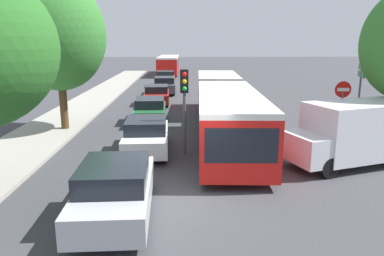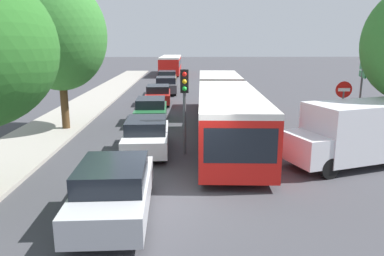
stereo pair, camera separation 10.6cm
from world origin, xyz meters
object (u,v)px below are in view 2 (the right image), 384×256
at_px(articulated_bus, 224,104).
at_px(traffic_light, 184,93).
at_px(city_bus_rear, 171,64).
at_px(tree_left_mid, 59,35).
at_px(queued_car_white, 147,135).
at_px(queued_car_graphite, 166,85).
at_px(direction_sign_post, 362,83).
at_px(queued_car_tan, 167,78).
at_px(queued_car_silver, 114,189).
at_px(no_entry_sign, 343,104).
at_px(queued_car_red, 158,95).
at_px(queued_car_green, 151,110).
at_px(white_van, 357,132).

bearing_deg(articulated_bus, traffic_light, -23.70).
relative_size(city_bus_rear, traffic_light, 3.38).
bearing_deg(tree_left_mid, queued_car_white, -40.99).
height_order(queued_car_graphite, direction_sign_post, direction_sign_post).
relative_size(articulated_bus, queued_car_tan, 3.69).
distance_m(queued_car_silver, direction_sign_post, 13.20).
bearing_deg(city_bus_rear, queued_car_white, -178.57).
relative_size(no_entry_sign, tree_left_mid, 0.38).
xyz_separation_m(articulated_bus, tree_left_mid, (-8.02, 0.19, 3.33)).
distance_m(queued_car_tan, traffic_light, 23.82).
relative_size(queued_car_graphite, traffic_light, 1.25).
relative_size(queued_car_red, queued_car_tan, 0.91).
height_order(city_bus_rear, queued_car_red, city_bus_rear).
xyz_separation_m(queued_car_green, tree_left_mid, (-4.17, -1.96, 4.03)).
distance_m(queued_car_graphite, traffic_light, 18.04).
bearing_deg(no_entry_sign, queued_car_tan, -159.62).
bearing_deg(direction_sign_post, queued_car_green, -3.68).
bearing_deg(queued_car_silver, no_entry_sign, -54.54).
height_order(queued_car_white, queued_car_red, queued_car_white).
relative_size(traffic_light, direction_sign_post, 0.94).
bearing_deg(articulated_bus, city_bus_rear, -170.94).
bearing_deg(queued_car_silver, queued_car_green, -1.72).
xyz_separation_m(queued_car_silver, direction_sign_post, (10.14, 8.25, 1.81)).
bearing_deg(no_entry_sign, direction_sign_post, 137.93).
bearing_deg(queued_car_green, queued_car_graphite, -3.36).
bearing_deg(queued_car_white, queued_car_red, -0.33).
xyz_separation_m(queued_car_white, tree_left_mid, (-4.48, 3.89, 4.02)).
relative_size(queued_car_tan, no_entry_sign, 1.58).
bearing_deg(queued_car_green, tree_left_mid, 113.44).
distance_m(queued_car_white, direction_sign_post, 10.31).
xyz_separation_m(queued_car_silver, tree_left_mid, (-4.18, 9.70, 3.98)).
xyz_separation_m(city_bus_rear, queued_car_tan, (0.04, -13.47, -0.65)).
bearing_deg(queued_car_red, traffic_light, -173.17).
relative_size(queued_car_silver, queued_car_white, 1.04).
height_order(queued_car_red, queued_car_graphite, queued_car_graphite).
bearing_deg(city_bus_rear, tree_left_mid, 173.72).
relative_size(queued_car_green, queued_car_graphite, 0.94).
xyz_separation_m(queued_car_green, no_entry_sign, (8.59, -5.14, 1.18)).
distance_m(city_bus_rear, direction_sign_post, 35.85).
relative_size(white_van, tree_left_mid, 0.72).
bearing_deg(queued_car_red, no_entry_sign, -144.27).
distance_m(city_bus_rear, tree_left_mid, 33.39).
height_order(queued_car_red, traffic_light, traffic_light).
height_order(queued_car_green, no_entry_sign, no_entry_sign).
bearing_deg(city_bus_rear, traffic_light, -176.19).
distance_m(articulated_bus, queued_car_red, 9.08).
bearing_deg(queued_car_tan, queued_car_red, 177.41).
height_order(traffic_light, tree_left_mid, tree_left_mid).
bearing_deg(queued_car_graphite, white_van, -159.81).
xyz_separation_m(white_van, direction_sign_post, (2.02, 4.24, 1.31)).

